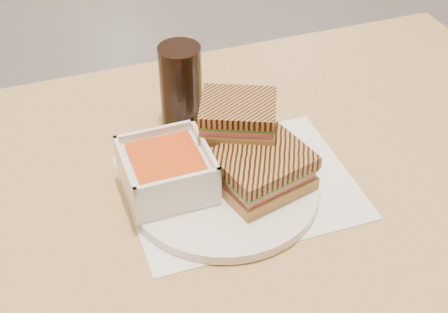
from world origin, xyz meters
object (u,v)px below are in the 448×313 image
object	(u,v)px
soup_bowl	(167,172)
panini_lower	(262,169)
cola_glass	(181,87)
main_table	(218,225)
plate	(224,190)

from	to	relation	value
soup_bowl	panini_lower	bearing A→B (deg)	-13.90
soup_bowl	cola_glass	xyz separation A→B (m)	(0.06, 0.17, 0.03)
soup_bowl	panini_lower	world-z (taller)	soup_bowl
main_table	soup_bowl	distance (m)	0.18
main_table	soup_bowl	size ratio (longest dim) A/B	9.41
soup_bowl	cola_glass	world-z (taller)	cola_glass
panini_lower	cola_glass	size ratio (longest dim) A/B	1.06
plate	cola_glass	world-z (taller)	cola_glass
soup_bowl	panini_lower	size ratio (longest dim) A/B	0.85
plate	panini_lower	xyz separation A→B (m)	(0.05, -0.01, 0.04)
cola_glass	soup_bowl	bearing A→B (deg)	-110.24
plate	cola_glass	bearing A→B (deg)	95.47
panini_lower	main_table	bearing A→B (deg)	129.29
plate	panini_lower	bearing A→B (deg)	-12.31
plate	main_table	bearing A→B (deg)	85.78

